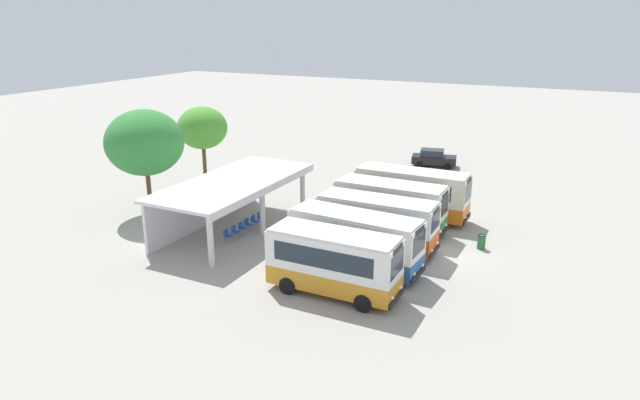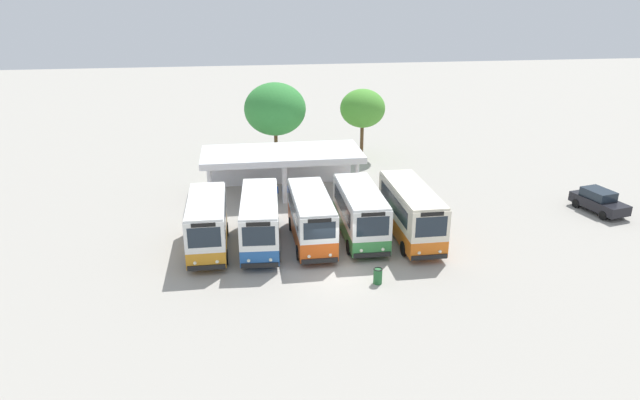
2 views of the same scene
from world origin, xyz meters
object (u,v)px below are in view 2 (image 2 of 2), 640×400
Objects in this scene: parked_car_flank at (599,201)px; waiting_chair_end_by_column at (256,192)px; waiting_chair_middle_seat at (276,191)px; city_bus_second_in_row at (260,219)px; litter_bin_apron at (378,276)px; waiting_chair_fifth_seat at (295,190)px; city_bus_fourth_amber at (360,212)px; waiting_chair_fourth_seat at (285,190)px; waiting_chair_far_end_seat at (304,190)px; city_bus_fifth_blue at (411,211)px; city_bus_nearest_orange at (207,223)px; city_bus_middle_cream at (311,217)px; waiting_chair_second_from_end at (266,191)px.

waiting_chair_end_by_column is at bearing 165.31° from parked_car_flank.
waiting_chair_middle_seat is at bearing 164.60° from parked_car_flank.
litter_bin_apron is (6.08, -5.72, -1.34)m from city_bus_second_in_row.
waiting_chair_end_by_column is at bearing 178.15° from waiting_chair_fifth_seat.
city_bus_fourth_amber reaches higher than waiting_chair_fourth_seat.
waiting_chair_fourth_seat is 1.48m from waiting_chair_far_end_seat.
city_bus_fifth_blue is 14.90m from parked_car_flank.
city_bus_nearest_orange is 0.89× the size of city_bus_second_in_row.
city_bus_middle_cream is 8.38× the size of waiting_chair_second_from_end.
city_bus_second_in_row is 3.17m from city_bus_middle_cream.
waiting_chair_end_by_column is (0.05, 8.62, -1.27)m from city_bus_second_in_row.
waiting_chair_end_by_column is 0.74m from waiting_chair_second_from_end.
city_bus_middle_cream is 8.38× the size of waiting_chair_fourth_seat.
city_bus_fifth_blue is 13.01m from waiting_chair_end_by_column.
city_bus_middle_cream is at bearing -0.90° from city_bus_second_in_row.
city_bus_second_in_row reaches higher than parked_car_flank.
city_bus_second_in_row is 8.79× the size of waiting_chair_second_from_end.
city_bus_nearest_orange is 0.94× the size of city_bus_middle_cream.
waiting_chair_second_from_end is 2.22m from waiting_chair_fifth_seat.
waiting_chair_fourth_seat is at bearing 0.68° from waiting_chair_second_from_end.
waiting_chair_middle_seat is at bearing -178.03° from waiting_chair_fourth_seat.
waiting_chair_end_by_column is at bearing 176.53° from waiting_chair_middle_seat.
city_bus_nearest_orange reaches higher than waiting_chair_second_from_end.
city_bus_fourth_amber is 8.35× the size of waiting_chair_far_end_seat.
waiting_chair_fifth_seat is (0.74, -0.03, 0.00)m from waiting_chair_fourth_seat.
waiting_chair_end_by_column and waiting_chair_second_from_end have the same top height.
waiting_chair_middle_seat is 2.22m from waiting_chair_far_end_seat.
city_bus_nearest_orange is 7.84× the size of waiting_chair_end_by_column.
parked_car_flank is at bearing -14.95° from waiting_chair_second_from_end.
waiting_chair_far_end_seat is (1.48, -0.05, 0.00)m from waiting_chair_fourth_seat.
city_bus_fourth_amber reaches higher than city_bus_middle_cream.
city_bus_second_in_row is 8.45m from litter_bin_apron.
waiting_chair_far_end_seat is 0.96× the size of litter_bin_apron.
city_bus_second_in_row is at bearing -113.81° from waiting_chair_far_end_seat.
waiting_chair_second_from_end and waiting_chair_middle_seat have the same top height.
parked_car_flank reaches higher than waiting_chair_fourth_seat.
city_bus_middle_cream is at bearing -70.21° from waiting_chair_end_by_column.
city_bus_fifth_blue is (12.69, -0.00, 0.06)m from city_bus_nearest_orange.
waiting_chair_far_end_seat is at bearing -0.59° from waiting_chair_second_from_end.
waiting_chair_fourth_seat and waiting_chair_far_end_seat have the same top height.
city_bus_second_in_row reaches higher than waiting_chair_far_end_seat.
city_bus_fifth_blue is at bearing -170.35° from parked_car_flank.
litter_bin_apron is at bearing -156.11° from parked_car_flank.
city_bus_fourth_amber is 8.75m from waiting_chair_far_end_seat.
city_bus_second_in_row is 8.79× the size of waiting_chair_far_end_seat.
city_bus_nearest_orange is at bearing -177.30° from city_bus_fourth_amber.
city_bus_second_in_row is at bearing -174.57° from parked_car_flank.
waiting_chair_end_by_column is at bearing 173.68° from waiting_chair_second_from_end.
parked_car_flank is 5.04× the size of waiting_chair_second_from_end.
city_bus_fourth_amber is at bearing 2.70° from city_bus_nearest_orange.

